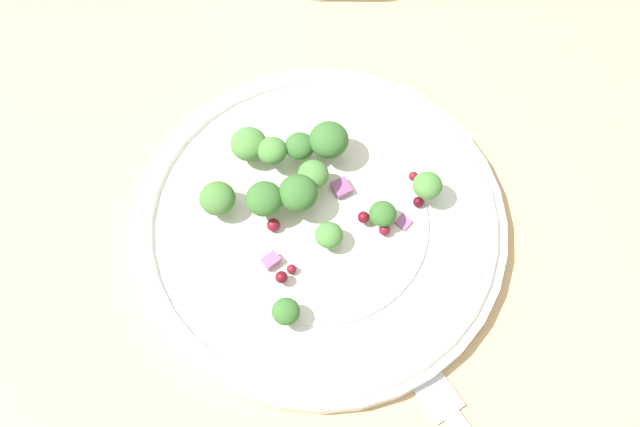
{
  "coord_description": "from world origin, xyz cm",
  "views": [
    {
      "loc": [
        -12.36,
        19.62,
        54.55
      ],
      "look_at": [
        1.47,
        -1.04,
        2.7
      ],
      "focal_mm": 44.47,
      "sensor_mm": 36.0,
      "label": 1
    }
  ],
  "objects_px": {
    "plate": "(320,224)",
    "broccoli_floret_2": "(300,146)",
    "broccoli_floret_0": "(427,186)",
    "broccoli_floret_1": "(298,193)"
  },
  "relations": [
    {
      "from": "plate",
      "to": "broccoli_floret_0",
      "type": "distance_m",
      "value": 0.08
    },
    {
      "from": "plate",
      "to": "broccoli_floret_2",
      "type": "xyz_separation_m",
      "value": [
        0.04,
        -0.04,
        0.02
      ]
    },
    {
      "from": "plate",
      "to": "broccoli_floret_0",
      "type": "relative_size",
      "value": 12.55
    },
    {
      "from": "broccoli_floret_0",
      "to": "broccoli_floret_2",
      "type": "bearing_deg",
      "value": 14.77
    },
    {
      "from": "broccoli_floret_0",
      "to": "broccoli_floret_1",
      "type": "bearing_deg",
      "value": 39.05
    },
    {
      "from": "broccoli_floret_0",
      "to": "broccoli_floret_1",
      "type": "xyz_separation_m",
      "value": [
        0.07,
        0.06,
        0.0
      ]
    },
    {
      "from": "broccoli_floret_0",
      "to": "plate",
      "type": "bearing_deg",
      "value": 48.69
    },
    {
      "from": "plate",
      "to": "broccoli_floret_0",
      "type": "xyz_separation_m",
      "value": [
        -0.05,
        -0.06,
        0.02
      ]
    },
    {
      "from": "broccoli_floret_2",
      "to": "broccoli_floret_1",
      "type": "bearing_deg",
      "value": 122.82
    },
    {
      "from": "plate",
      "to": "broccoli_floret_2",
      "type": "height_order",
      "value": "broccoli_floret_2"
    }
  ]
}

